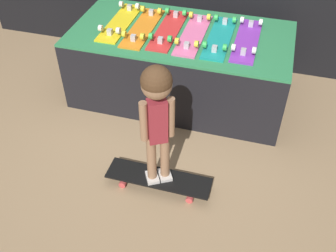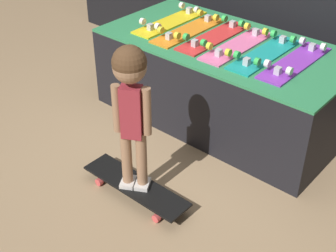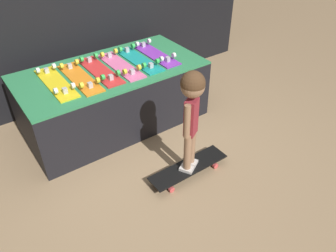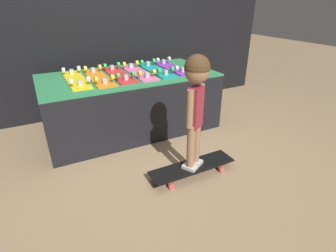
{
  "view_description": "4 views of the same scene",
  "coord_description": "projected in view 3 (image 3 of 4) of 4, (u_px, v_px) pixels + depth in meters",
  "views": [
    {
      "loc": [
        0.73,
        -2.32,
        2.3
      ],
      "look_at": [
        0.12,
        -0.19,
        0.31
      ],
      "focal_mm": 42.0,
      "sensor_mm": 36.0,
      "label": 1
    },
    {
      "loc": [
        1.79,
        -2.1,
        2.07
      ],
      "look_at": [
        0.11,
        -0.16,
        0.35
      ],
      "focal_mm": 50.0,
      "sensor_mm": 36.0,
      "label": 2
    },
    {
      "loc": [
        -1.29,
        -2.18,
        2.16
      ],
      "look_at": [
        0.16,
        -0.17,
        0.33
      ],
      "focal_mm": 35.0,
      "sensor_mm": 36.0,
      "label": 3
    },
    {
      "loc": [
        -0.93,
        -2.11,
        1.41
      ],
      "look_at": [
        0.1,
        -0.13,
        0.32
      ],
      "focal_mm": 28.0,
      "sensor_mm": 36.0,
      "label": 4
    }
  ],
  "objects": [
    {
      "name": "ground_plane",
      "position": [
        146.0,
        150.0,
        3.32
      ],
      "size": [
        16.0,
        16.0,
        0.0
      ],
      "primitive_type": "plane",
      "color": "#9E7F5B"
    },
    {
      "name": "skateboard_purple_on_rack",
      "position": [
        155.0,
        54.0,
        3.6
      ],
      "size": [
        0.19,
        0.73,
        0.09
      ],
      "color": "purple",
      "rests_on": "display_rack"
    },
    {
      "name": "skateboard_on_floor",
      "position": [
        189.0,
        168.0,
        3.0
      ],
      "size": [
        0.78,
        0.2,
        0.09
      ],
      "color": "black",
      "rests_on": "ground_plane"
    },
    {
      "name": "display_rack",
      "position": [
        113.0,
        96.0,
        3.53
      ],
      "size": [
        1.9,
        0.97,
        0.65
      ],
      "color": "black",
      "rests_on": "ground_plane"
    },
    {
      "name": "skateboard_orange_on_rack",
      "position": [
        80.0,
        77.0,
        3.16
      ],
      "size": [
        0.19,
        0.73,
        0.09
      ],
      "color": "orange",
      "rests_on": "display_rack"
    },
    {
      "name": "child",
      "position": [
        192.0,
        104.0,
        2.59
      ],
      "size": [
        0.22,
        0.19,
        0.96
      ],
      "rotation": [
        0.0,
        0.0,
        0.52
      ],
      "color": "silver",
      "rests_on": "skateboard_on_floor"
    },
    {
      "name": "skateboard_yellow_on_rack",
      "position": [
        56.0,
        82.0,
        3.08
      ],
      "size": [
        0.19,
        0.73,
        0.09
      ],
      "color": "yellow",
      "rests_on": "display_rack"
    },
    {
      "name": "skateboard_red_on_rack",
      "position": [
        100.0,
        70.0,
        3.28
      ],
      "size": [
        0.19,
        0.73,
        0.09
      ],
      "color": "red",
      "rests_on": "display_rack"
    },
    {
      "name": "skateboard_pink_on_rack",
      "position": [
        120.0,
        65.0,
        3.37
      ],
      "size": [
        0.19,
        0.73,
        0.09
      ],
      "color": "pink",
      "rests_on": "display_rack"
    },
    {
      "name": "skateboard_teal_on_rack",
      "position": [
        138.0,
        59.0,
        3.48
      ],
      "size": [
        0.19,
        0.73,
        0.09
      ],
      "color": "teal",
      "rests_on": "display_rack"
    }
  ]
}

